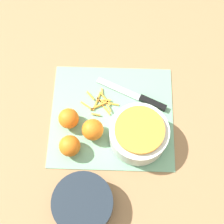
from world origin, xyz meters
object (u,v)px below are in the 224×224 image
orange_right (93,130)px  orange_back (70,146)px  orange_left (69,118)px  bowl_speckled (139,134)px  bowl_dark (83,203)px  knife (144,99)px

orange_right → orange_back: 0.09m
orange_left → bowl_speckled: bearing=167.7°
bowl_dark → orange_back: (0.05, -0.17, 0.01)m
bowl_speckled → orange_right: bowl_speckled is taller
bowl_dark → orange_back: bearing=-72.9°
bowl_speckled → bowl_dark: 0.27m
bowl_speckled → orange_right: (0.15, -0.01, -0.01)m
bowl_speckled → knife: bearing=-98.4°
bowl_speckled → bowl_dark: size_ratio=1.05×
bowl_dark → orange_right: bearing=-94.1°
bowl_speckled → knife: 0.15m
knife → orange_right: (0.17, 0.13, 0.03)m
bowl_speckled → orange_left: 0.23m
bowl_dark → orange_right: size_ratio=2.55×
orange_right → orange_left: bearing=-24.6°
bowl_speckled → orange_left: bearing=-12.3°
orange_back → orange_right: bearing=-141.3°
orange_back → knife: bearing=-142.5°
bowl_speckled → bowl_dark: bowl_speckled is taller
knife → orange_right: 0.21m
bowl_speckled → orange_right: bearing=-4.9°
bowl_dark → orange_left: 0.27m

